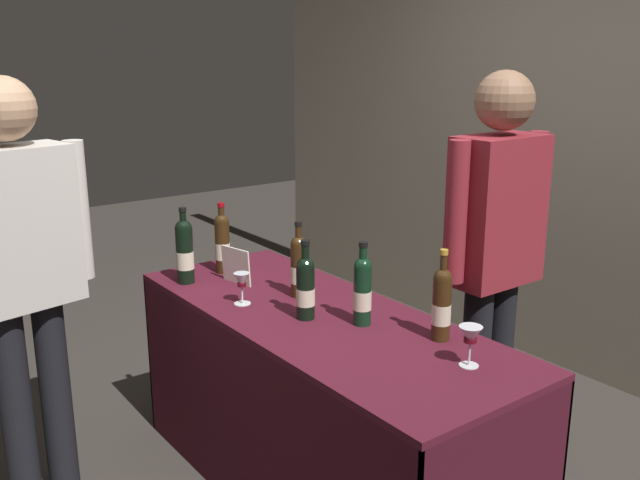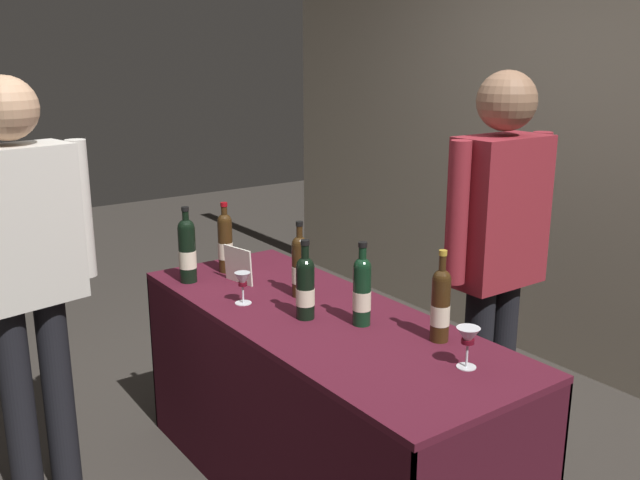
% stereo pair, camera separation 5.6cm
% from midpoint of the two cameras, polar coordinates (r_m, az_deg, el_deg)
% --- Properties ---
extents(back_partition, '(5.59, 0.12, 2.83)m').
position_cam_midpoint_polar(back_partition, '(3.99, 22.21, 8.89)').
color(back_partition, '#B2A893').
rests_on(back_partition, ground_plane).
extents(tasting_table, '(1.79, 0.68, 0.79)m').
position_cam_midpoint_polar(tasting_table, '(2.83, -0.58, -10.77)').
color(tasting_table, '#4C1423').
rests_on(tasting_table, ground_plane).
extents(featured_wine_bottle, '(0.07, 0.07, 0.33)m').
position_cam_midpoint_polar(featured_wine_bottle, '(3.23, -8.42, -0.20)').
color(featured_wine_bottle, '#38230F').
rests_on(featured_wine_bottle, tasting_table).
extents(display_bottle_0, '(0.07, 0.07, 0.32)m').
position_cam_midpoint_polar(display_bottle_0, '(2.89, -2.31, -2.07)').
color(display_bottle_0, '#38230F').
rests_on(display_bottle_0, tasting_table).
extents(display_bottle_1, '(0.07, 0.07, 0.31)m').
position_cam_midpoint_polar(display_bottle_1, '(2.65, -1.79, -3.78)').
color(display_bottle_1, black).
rests_on(display_bottle_1, tasting_table).
extents(display_bottle_2, '(0.07, 0.07, 0.33)m').
position_cam_midpoint_polar(display_bottle_2, '(2.49, 9.22, -5.08)').
color(display_bottle_2, '#38230F').
rests_on(display_bottle_2, tasting_table).
extents(display_bottle_3, '(0.08, 0.08, 0.34)m').
position_cam_midpoint_polar(display_bottle_3, '(3.11, -11.44, -0.85)').
color(display_bottle_3, black).
rests_on(display_bottle_3, tasting_table).
extents(display_bottle_4, '(0.07, 0.07, 0.32)m').
position_cam_midpoint_polar(display_bottle_4, '(2.59, 2.85, -4.04)').
color(display_bottle_4, black).
rests_on(display_bottle_4, tasting_table).
extents(wine_glass_near_vendor, '(0.07, 0.07, 0.13)m').
position_cam_midpoint_polar(wine_glass_near_vendor, '(2.83, -6.93, -3.40)').
color(wine_glass_near_vendor, silver).
rests_on(wine_glass_near_vendor, tasting_table).
extents(wine_glass_mid, '(0.08, 0.08, 0.14)m').
position_cam_midpoint_polar(wine_glass_mid, '(2.31, 11.43, -7.70)').
color(wine_glass_mid, silver).
rests_on(wine_glass_mid, tasting_table).
extents(brochure_stand, '(0.17, 0.05, 0.16)m').
position_cam_midpoint_polar(brochure_stand, '(3.09, -7.35, -2.08)').
color(brochure_stand, silver).
rests_on(brochure_stand, tasting_table).
extents(vendor_presenter, '(0.23, 0.56, 1.70)m').
position_cam_midpoint_polar(vendor_presenter, '(2.94, 13.50, -0.11)').
color(vendor_presenter, black).
rests_on(vendor_presenter, ground_plane).
extents(taster_foreground_right, '(0.28, 0.57, 1.69)m').
position_cam_midpoint_polar(taster_foreground_right, '(2.85, -23.69, -1.54)').
color(taster_foreground_right, black).
rests_on(taster_foreground_right, ground_plane).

